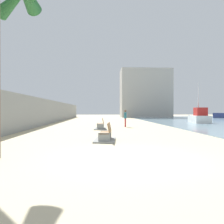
{
  "coord_description": "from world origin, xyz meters",
  "views": [
    {
      "loc": [
        -1.07,
        -7.5,
        1.64
      ],
      "look_at": [
        0.11,
        13.76,
        1.48
      ],
      "focal_mm": 35.53,
      "sensor_mm": 36.0,
      "label": 1
    }
  ],
  "objects_px": {
    "bench_near": "(106,136)",
    "person_walking": "(125,117)",
    "bench_far": "(101,126)",
    "boat_far_right": "(199,117)"
  },
  "relations": [
    {
      "from": "bench_near",
      "to": "person_walking",
      "type": "height_order",
      "value": "person_walking"
    },
    {
      "from": "bench_far",
      "to": "bench_near",
      "type": "bearing_deg",
      "value": -88.22
    },
    {
      "from": "bench_near",
      "to": "person_walking",
      "type": "distance_m",
      "value": 10.09
    },
    {
      "from": "bench_far",
      "to": "person_walking",
      "type": "xyz_separation_m",
      "value": [
        2.45,
        2.36,
        0.76
      ]
    },
    {
      "from": "bench_near",
      "to": "boat_far_right",
      "type": "height_order",
      "value": "boat_far_right"
    },
    {
      "from": "person_walking",
      "to": "bench_near",
      "type": "bearing_deg",
      "value": -102.72
    },
    {
      "from": "person_walking",
      "to": "boat_far_right",
      "type": "xyz_separation_m",
      "value": [
        10.48,
        6.53,
        -0.22
      ]
    },
    {
      "from": "bench_near",
      "to": "boat_far_right",
      "type": "bearing_deg",
      "value": 52.16
    },
    {
      "from": "boat_far_right",
      "to": "bench_near",
      "type": "bearing_deg",
      "value": -127.84
    },
    {
      "from": "person_walking",
      "to": "boat_far_right",
      "type": "bearing_deg",
      "value": 31.93
    }
  ]
}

